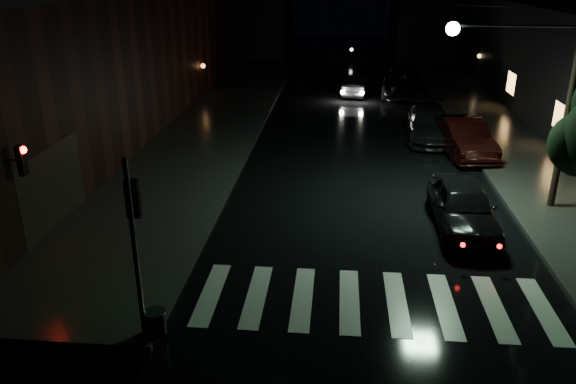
% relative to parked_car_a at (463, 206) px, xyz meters
% --- Properties ---
extents(ground, '(120.00, 120.00, 0.00)m').
position_rel_parked_car_a_xyz_m(ground, '(-6.05, -5.11, -0.78)').
color(ground, black).
rests_on(ground, ground).
extents(sidewalk_left, '(6.00, 44.00, 0.15)m').
position_rel_parked_car_a_xyz_m(sidewalk_left, '(-11.05, 8.89, -0.70)').
color(sidewalk_left, '#282826').
rests_on(sidewalk_left, ground).
extents(sidewalk_right, '(4.00, 44.00, 0.15)m').
position_rel_parked_car_a_xyz_m(sidewalk_right, '(3.95, 8.89, -0.70)').
color(sidewalk_right, '#282826').
rests_on(sidewalk_right, ground).
extents(building_left, '(10.00, 36.00, 7.00)m').
position_rel_parked_car_a_xyz_m(building_left, '(-18.05, 10.89, 2.72)').
color(building_left, black).
rests_on(building_left, ground).
extents(building_far_left, '(14.00, 10.00, 8.00)m').
position_rel_parked_car_a_xyz_m(building_far_left, '(-16.05, 39.89, 3.22)').
color(building_far_left, black).
rests_on(building_far_left, ground).
extents(building_far_right, '(14.00, 10.00, 7.00)m').
position_rel_parked_car_a_xyz_m(building_far_right, '(7.95, 39.89, 2.72)').
color(building_far_right, black).
rests_on(building_far_right, ground).
extents(crosswalk, '(9.00, 3.00, 0.01)m').
position_rel_parked_car_a_xyz_m(crosswalk, '(-3.05, -4.61, -0.77)').
color(crosswalk, beige).
rests_on(crosswalk, ground).
extents(signal_pole_corner, '(0.68, 0.61, 4.20)m').
position_rel_parked_car_a_xyz_m(signal_pole_corner, '(-8.20, -6.57, 0.76)').
color(signal_pole_corner, slate).
rests_on(signal_pole_corner, ground).
extents(signal_red_facade, '(0.54, 0.28, 0.85)m').
position_rel_parked_car_a_xyz_m(signal_red_facade, '(-12.69, -3.11, 2.27)').
color(signal_red_facade, slate).
rests_on(signal_red_facade, ground).
extents(utility_pole, '(4.92, 0.44, 8.00)m').
position_rel_parked_car_a_xyz_m(utility_pole, '(2.78, 1.89, 3.82)').
color(utility_pole, black).
rests_on(utility_pole, ground).
extents(parked_car_a, '(1.90, 4.59, 1.56)m').
position_rel_parked_car_a_xyz_m(parked_car_a, '(0.00, 0.00, 0.00)').
color(parked_car_a, black).
rests_on(parked_car_a, ground).
extents(parked_car_b, '(2.34, 5.14, 1.64)m').
position_rel_parked_car_a_xyz_m(parked_car_b, '(1.55, 7.90, 0.04)').
color(parked_car_b, black).
rests_on(parked_car_b, ground).
extents(parked_car_c, '(2.39, 5.38, 1.53)m').
position_rel_parked_car_a_xyz_m(parked_car_c, '(0.40, 10.31, -0.01)').
color(parked_car_c, black).
rests_on(parked_car_c, ground).
extents(parked_car_d, '(3.04, 6.04, 1.64)m').
position_rel_parked_car_a_xyz_m(parked_car_d, '(0.05, 20.27, 0.04)').
color(parked_car_d, black).
rests_on(parked_car_d, ground).
extents(oncoming_car, '(1.90, 4.18, 1.33)m').
position_rel_parked_car_a_xyz_m(oncoming_car, '(-2.97, 20.25, -0.11)').
color(oncoming_car, black).
rests_on(oncoming_car, ground).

